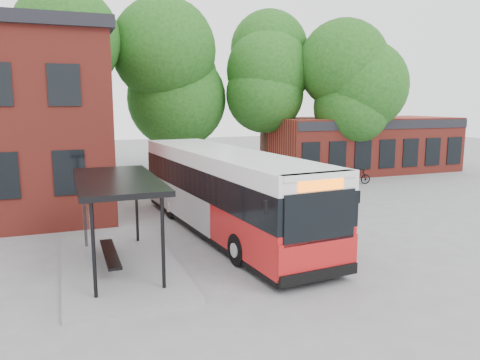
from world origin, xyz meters
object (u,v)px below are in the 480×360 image
object	(u,v)px
bicycle_1	(294,177)
bicycle_7	(358,177)
bicycle_4	(324,176)
bicycle_5	(346,176)
bicycle_2	(302,178)
bicycle_6	(337,176)
city_bus	(225,192)
bicycle_3	(310,177)
bus_shelter	(119,223)

from	to	relation	value
bicycle_1	bicycle_7	world-z (taller)	bicycle_1
bicycle_4	bicycle_5	world-z (taller)	bicycle_5
bicycle_4	bicycle_5	bearing A→B (deg)	-126.10
bicycle_2	bicycle_5	bearing A→B (deg)	-118.39
bicycle_5	bicycle_2	bearing A→B (deg)	83.91
bicycle_2	bicycle_6	world-z (taller)	bicycle_6
city_bus	bicycle_3	distance (m)	12.12
bicycle_3	bicycle_5	world-z (taller)	bicycle_5
city_bus	bicycle_3	bearing A→B (deg)	39.34
bicycle_7	city_bus	bearing A→B (deg)	136.56
bicycle_2	bicycle_3	size ratio (longest dim) A/B	1.07
bus_shelter	bicycle_5	bearing A→B (deg)	34.68
city_bus	bicycle_2	size ratio (longest dim) A/B	7.46
city_bus	bicycle_6	bearing A→B (deg)	32.85
bicycle_1	bicycle_4	world-z (taller)	bicycle_1
bicycle_1	bicycle_7	bearing A→B (deg)	-126.79
bicycle_6	bicycle_2	bearing A→B (deg)	89.71
bicycle_7	bus_shelter	bearing A→B (deg)	136.04
bicycle_3	bicycle_6	size ratio (longest dim) A/B	0.91
bicycle_3	bicycle_6	world-z (taller)	bicycle_3
bicycle_4	bicycle_7	world-z (taller)	bicycle_7
bicycle_6	bicycle_4	bearing A→B (deg)	76.77
city_bus	bicycle_3	xyz separation A→B (m)	(8.59, 8.48, -1.15)
bus_shelter	bicycle_4	xyz separation A→B (m)	(13.94, 11.07, -0.98)
bicycle_1	bicycle_7	xyz separation A→B (m)	(3.89, -1.26, -0.02)
city_bus	bicycle_4	size ratio (longest dim) A/B	7.16
city_bus	bicycle_1	distance (m)	11.62
bicycle_4	bicycle_6	world-z (taller)	bicycle_4
bus_shelter	bicycle_1	size ratio (longest dim) A/B	4.14
bicycle_5	bicycle_6	xyz separation A→B (m)	(-0.46, 0.26, -0.06)
bicycle_7	bicycle_3	bearing A→B (deg)	84.19
city_bus	bicycle_1	bearing A→B (deg)	43.71
bicycle_2	bicycle_4	size ratio (longest dim) A/B	0.96
bus_shelter	bicycle_2	size ratio (longest dim) A/B	4.06
bicycle_4	bicycle_7	bearing A→B (deg)	-130.71
bicycle_3	bicycle_4	distance (m)	0.96
bicycle_4	bicycle_7	size ratio (longest dim) A/B	1.11
bicycle_1	bicycle_2	size ratio (longest dim) A/B	0.98
bicycle_6	bicycle_7	size ratio (longest dim) A/B	1.10
city_bus	bicycle_1	size ratio (longest dim) A/B	7.61
bicycle_4	bicycle_5	xyz separation A→B (m)	(1.31, -0.52, 0.05)
bicycle_5	bicycle_6	bearing A→B (deg)	63.01
bicycle_6	bicycle_3	bearing A→B (deg)	83.73
city_bus	bicycle_1	world-z (taller)	city_bus
bicycle_1	bus_shelter	bearing A→B (deg)	114.66
bicycle_4	bicycle_5	distance (m)	1.41
bus_shelter	city_bus	bearing A→B (deg)	31.13
bicycle_3	bicycle_4	bearing A→B (deg)	-116.51
bicycle_1	bicycle_5	bearing A→B (deg)	-123.05
bicycle_1	bicycle_4	distance (m)	1.98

